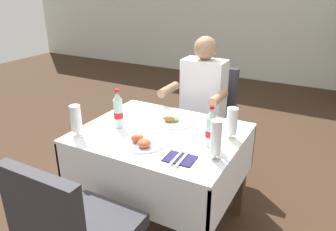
% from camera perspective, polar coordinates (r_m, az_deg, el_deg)
% --- Properties ---
extents(ground_plane, '(11.00, 11.00, 0.00)m').
position_cam_1_polar(ground_plane, '(2.65, -3.01, -16.25)').
color(ground_plane, '#382619').
extents(main_dining_table, '(1.05, 0.86, 0.74)m').
position_cam_1_polar(main_dining_table, '(2.22, -1.24, -6.97)').
color(main_dining_table, white).
rests_on(main_dining_table, ground).
extents(chair_far_diner_seat, '(0.44, 0.50, 0.97)m').
position_cam_1_polar(chair_far_diner_seat, '(2.90, 6.84, -0.09)').
color(chair_far_diner_seat, '#2D2D33').
rests_on(chair_far_diner_seat, ground).
extents(seated_diner_far, '(0.50, 0.46, 1.26)m').
position_cam_1_polar(seated_diner_far, '(2.75, 5.76, 2.24)').
color(seated_diner_far, '#282D42').
rests_on(seated_diner_far, ground).
extents(plate_near_camera, '(0.25, 0.25, 0.06)m').
position_cam_1_polar(plate_near_camera, '(1.97, -4.60, -4.70)').
color(plate_near_camera, white).
rests_on(plate_near_camera, main_dining_table).
extents(plate_far_diner, '(0.26, 0.26, 0.06)m').
position_cam_1_polar(plate_far_diner, '(2.27, 1.19, -0.98)').
color(plate_far_diner, white).
rests_on(plate_far_diner, main_dining_table).
extents(beer_glass_left, '(0.07, 0.07, 0.21)m').
position_cam_1_polar(beer_glass_left, '(2.12, -15.89, -0.79)').
color(beer_glass_left, white).
rests_on(beer_glass_left, main_dining_table).
extents(beer_glass_middle, '(0.07, 0.07, 0.24)m').
position_cam_1_polar(beer_glass_middle, '(1.78, 8.44, -4.12)').
color(beer_glass_middle, white).
rests_on(beer_glass_middle, main_dining_table).
extents(beer_glass_right, '(0.07, 0.07, 0.20)m').
position_cam_1_polar(beer_glass_right, '(2.05, 11.18, -1.16)').
color(beer_glass_right, white).
rests_on(beer_glass_right, main_dining_table).
extents(cola_bottle_primary, '(0.07, 0.07, 0.26)m').
position_cam_1_polar(cola_bottle_primary, '(1.93, 7.55, -2.33)').
color(cola_bottle_primary, silver).
rests_on(cola_bottle_primary, main_dining_table).
extents(cola_bottle_secondary, '(0.06, 0.06, 0.27)m').
position_cam_1_polar(cola_bottle_secondary, '(2.19, -8.77, 0.82)').
color(cola_bottle_secondary, silver).
rests_on(cola_bottle_secondary, main_dining_table).
extents(napkin_cutlery_set, '(0.18, 0.19, 0.01)m').
position_cam_1_polar(napkin_cutlery_set, '(1.82, 2.11, -7.57)').
color(napkin_cutlery_set, '#231E4C').
rests_on(napkin_cutlery_set, main_dining_table).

